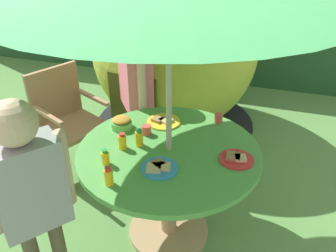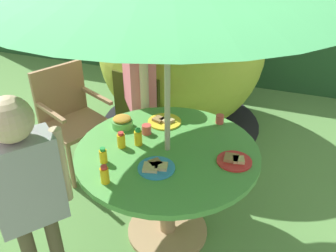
% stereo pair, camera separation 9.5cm
% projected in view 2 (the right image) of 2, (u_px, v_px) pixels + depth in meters
% --- Properties ---
extents(ground_plane, '(10.00, 10.00, 0.02)m').
position_uv_depth(ground_plane, '(167.00, 232.00, 2.67)').
color(ground_plane, '#548442').
extents(hedge_backdrop, '(9.00, 0.70, 1.69)m').
position_uv_depth(hedge_backdrop, '(248.00, 20.00, 4.90)').
color(hedge_backdrop, '#234C28').
rests_on(hedge_backdrop, ground_plane).
extents(garden_table, '(1.20, 1.20, 0.75)m').
position_uv_depth(garden_table, '(167.00, 170.00, 2.37)').
color(garden_table, tan).
rests_on(garden_table, ground_plane).
extents(wooden_chair, '(0.64, 0.65, 0.95)m').
position_uv_depth(wooden_chair, '(70.00, 113.00, 3.16)').
color(wooden_chair, '#93704C').
rests_on(wooden_chair, ground_plane).
extents(dome_tent, '(2.09, 2.09, 1.77)m').
position_uv_depth(dome_tent, '(182.00, 49.00, 3.68)').
color(dome_tent, '#B2C63F').
rests_on(dome_tent, ground_plane).
extents(child_in_pink_shirt, '(0.39, 0.43, 1.45)m').
position_uv_depth(child_in_pink_shirt, '(139.00, 76.00, 2.91)').
color(child_in_pink_shirt, '#3F3F47').
rests_on(child_in_pink_shirt, ground_plane).
extents(child_in_grey_shirt, '(0.37, 0.40, 1.35)m').
position_uv_depth(child_in_grey_shirt, '(25.00, 182.00, 1.82)').
color(child_in_grey_shirt, brown).
rests_on(child_in_grey_shirt, ground_plane).
extents(snack_bowl, '(0.15, 0.15, 0.09)m').
position_uv_depth(snack_bowl, '(122.00, 122.00, 2.51)').
color(snack_bowl, '#66B259').
rests_on(snack_bowl, garden_table).
extents(plate_near_left, '(0.22, 0.22, 0.03)m').
position_uv_depth(plate_near_left, '(234.00, 160.00, 2.16)').
color(plate_near_left, red).
rests_on(plate_near_left, garden_table).
extents(plate_far_left, '(0.23, 0.23, 0.03)m').
position_uv_depth(plate_far_left, '(156.00, 167.00, 2.10)').
color(plate_far_left, '#338CD8').
rests_on(plate_far_left, garden_table).
extents(plate_back_edge, '(0.25, 0.25, 0.03)m').
position_uv_depth(plate_back_edge, '(164.00, 121.00, 2.59)').
color(plate_back_edge, yellow).
rests_on(plate_back_edge, garden_table).
extents(juice_bottle_near_right, '(0.05, 0.05, 0.12)m').
position_uv_depth(juice_bottle_near_right, '(105.00, 175.00, 1.97)').
color(juice_bottle_near_right, yellow).
rests_on(juice_bottle_near_right, garden_table).
extents(juice_bottle_far_right, '(0.05, 0.05, 0.12)m').
position_uv_depth(juice_bottle_far_right, '(138.00, 137.00, 2.31)').
color(juice_bottle_far_right, yellow).
rests_on(juice_bottle_far_right, garden_table).
extents(juice_bottle_center_front, '(0.05, 0.05, 0.11)m').
position_uv_depth(juice_bottle_center_front, '(121.00, 140.00, 2.28)').
color(juice_bottle_center_front, yellow).
rests_on(juice_bottle_center_front, garden_table).
extents(juice_bottle_center_back, '(0.05, 0.05, 0.10)m').
position_uv_depth(juice_bottle_center_back, '(103.00, 156.00, 2.14)').
color(juice_bottle_center_back, yellow).
rests_on(juice_bottle_center_back, garden_table).
extents(cup_near, '(0.06, 0.06, 0.07)m').
position_uv_depth(cup_near, '(220.00, 119.00, 2.57)').
color(cup_near, '#E04C47').
rests_on(cup_near, garden_table).
extents(cup_far, '(0.07, 0.07, 0.07)m').
position_uv_depth(cup_far, '(147.00, 129.00, 2.44)').
color(cup_far, '#E04C47').
rests_on(cup_far, garden_table).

